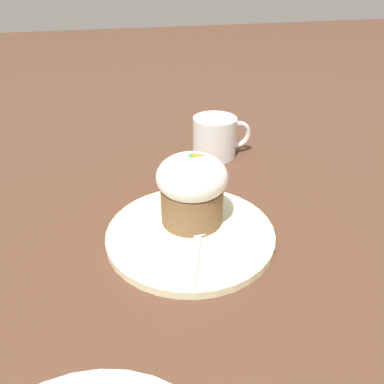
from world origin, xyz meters
TOP-DOWN VIEW (x-y plane):
  - ground_plane at (0.00, 0.00)m, footprint 4.00×4.00m
  - dessert_plate at (0.00, 0.00)m, footprint 0.23×0.23m
  - carrot_cake at (0.01, 0.02)m, footprint 0.09×0.09m
  - spoon at (0.01, -0.02)m, footprint 0.07×0.13m
  - coffee_cup at (0.11, 0.23)m, footprint 0.11×0.08m

SIDE VIEW (x-z plane):
  - ground_plane at x=0.00m, z-range 0.00..0.00m
  - dessert_plate at x=0.00m, z-range 0.00..0.01m
  - spoon at x=0.01m, z-range 0.01..0.02m
  - coffee_cup at x=0.11m, z-range 0.00..0.08m
  - carrot_cake at x=0.01m, z-range 0.01..0.11m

